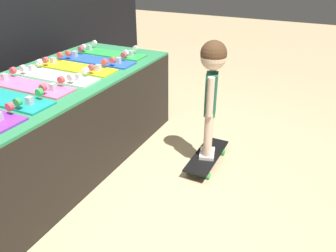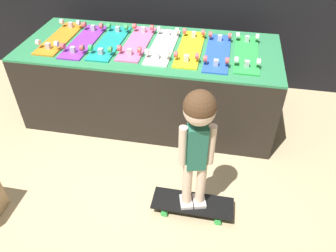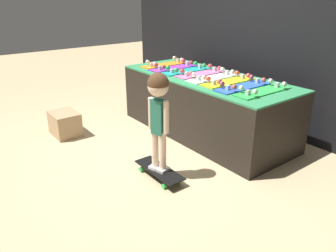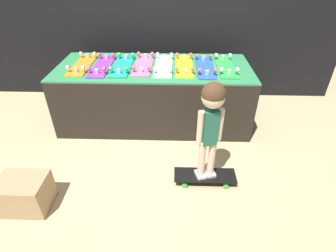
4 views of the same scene
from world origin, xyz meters
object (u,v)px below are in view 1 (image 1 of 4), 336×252
Objects in this scene: skateboard_yellow_on_rack at (75,67)px; skateboard_green_on_rack at (110,53)px; child at (212,79)px; skateboard_white_on_rack at (55,75)px; skateboard_on_floor at (207,156)px; skateboard_pink_on_rack at (28,85)px; skateboard_blue_on_rack at (96,60)px; skateboard_teal_on_rack at (4,97)px.

skateboard_green_on_rack is (0.50, -0.01, 0.00)m from skateboard_yellow_on_rack.
child reaches higher than skateboard_yellow_on_rack.
skateboard_green_on_rack is (0.75, -0.00, 0.00)m from skateboard_white_on_rack.
skateboard_yellow_on_rack is 1.39m from skateboard_on_floor.
skateboard_white_on_rack is at bearing 111.39° from skateboard_on_floor.
child reaches higher than skateboard_pink_on_rack.
skateboard_on_floor is at bearing 0.00° from child.
skateboard_pink_on_rack is 1.22× the size of skateboard_on_floor.
skateboard_white_on_rack is 1.44m from skateboard_on_floor.
skateboard_on_floor is at bearing -104.19° from skateboard_green_on_rack.
skateboard_pink_on_rack is at bearing 174.41° from skateboard_white_on_rack.
skateboard_white_on_rack is 0.50m from skateboard_blue_on_rack.
skateboard_green_on_rack is at bearing 6.27° from skateboard_blue_on_rack.
skateboard_yellow_on_rack is 1.22× the size of skateboard_on_floor.
skateboard_green_on_rack is (1.00, -0.03, 0.00)m from skateboard_pink_on_rack.
skateboard_pink_on_rack is at bearing 105.45° from child.
skateboard_yellow_on_rack is 0.50m from skateboard_green_on_rack.
skateboard_teal_on_rack is at bearing 114.49° from child.
skateboard_green_on_rack is 1.22× the size of skateboard_on_floor.
skateboard_pink_on_rack is 0.75× the size of child.
skateboard_white_on_rack is 0.25m from skateboard_yellow_on_rack.
skateboard_yellow_on_rack is at bearing 100.03° from skateboard_on_floor.
child reaches higher than skateboard_blue_on_rack.
skateboard_yellow_on_rack is at bearing 179.42° from skateboard_green_on_rack.
skateboard_blue_on_rack is 1.00× the size of skateboard_green_on_rack.
skateboard_pink_on_rack is at bearing 178.42° from skateboard_green_on_rack.
skateboard_teal_on_rack and skateboard_blue_on_rack have the same top height.
skateboard_pink_on_rack and skateboard_white_on_rack have the same top height.
skateboard_blue_on_rack is (0.25, -0.03, 0.00)m from skateboard_yellow_on_rack.
skateboard_blue_on_rack is 0.25m from skateboard_green_on_rack.
child is at bearing -104.19° from skateboard_green_on_rack.
skateboard_pink_on_rack is at bearing 8.94° from skateboard_teal_on_rack.
skateboard_blue_on_rack is 1.34m from skateboard_on_floor.
skateboard_white_on_rack is 1.00× the size of skateboard_green_on_rack.
skateboard_green_on_rack is at bearing -0.24° from skateboard_white_on_rack.
skateboard_teal_on_rack is 1.22× the size of skateboard_on_floor.
skateboard_blue_on_rack reaches higher than skateboard_on_floor.
child is at bearing -59.29° from skateboard_pink_on_rack.
skateboard_white_on_rack is 1.26m from child.
skateboard_pink_on_rack is 1.00× the size of skateboard_yellow_on_rack.
skateboard_pink_on_rack is 1.56m from skateboard_on_floor.
skateboard_pink_on_rack is at bearing 177.41° from skateboard_yellow_on_rack.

